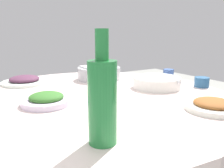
{
  "coord_description": "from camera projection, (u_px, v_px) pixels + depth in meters",
  "views": [
    {
      "loc": [
        0.92,
        -0.47,
        1.03
      ],
      "look_at": [
        -0.07,
        0.13,
        0.77
      ],
      "focal_mm": 37.0,
      "sensor_mm": 36.0,
      "label": 1
    }
  ],
  "objects": [
    {
      "name": "dish_stirfry",
      "position": [
        213.0,
        105.0,
        0.87
      ],
      "size": [
        0.21,
        0.21,
        0.04
      ],
      "color": "white",
      "rests_on": "round_dining_table"
    },
    {
      "name": "soup_bowl",
      "position": [
        157.0,
        83.0,
        1.21
      ],
      "size": [
        0.27,
        0.25,
        0.06
      ],
      "color": "white",
      "rests_on": "round_dining_table"
    },
    {
      "name": "tea_cup_far",
      "position": [
        202.0,
        82.0,
        1.23
      ],
      "size": [
        0.08,
        0.08,
        0.05
      ],
      "primitive_type": "cylinder",
      "color": "#295A89",
      "rests_on": "round_dining_table"
    },
    {
      "name": "green_bottle",
      "position": [
        102.0,
        99.0,
        0.59
      ],
      "size": [
        0.08,
        0.08,
        0.3
      ],
      "color": "#27843E",
      "rests_on": "round_dining_table"
    },
    {
      "name": "dish_eggplant",
      "position": [
        25.0,
        81.0,
        1.3
      ],
      "size": [
        0.25,
        0.25,
        0.05
      ],
      "color": "white",
      "rests_on": "round_dining_table"
    },
    {
      "name": "round_dining_table",
      "position": [
        96.0,
        114.0,
        1.09
      ],
      "size": [
        1.28,
        1.28,
        0.74
      ],
      "color": "#99999E",
      "rests_on": "ground"
    },
    {
      "name": "rice_bowl",
      "position": [
        99.0,
        73.0,
        1.42
      ],
      "size": [
        0.26,
        0.26,
        0.08
      ],
      "color": "#B2B5BA",
      "rests_on": "round_dining_table"
    },
    {
      "name": "dish_greens",
      "position": [
        47.0,
        100.0,
        0.93
      ],
      "size": [
        0.2,
        0.2,
        0.05
      ],
      "color": "silver",
      "rests_on": "round_dining_table"
    },
    {
      "name": "tea_cup_near",
      "position": [
        168.0,
        74.0,
        1.46
      ],
      "size": [
        0.07,
        0.07,
        0.06
      ],
      "primitive_type": "cylinder",
      "color": "#355392",
      "rests_on": "round_dining_table"
    }
  ]
}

